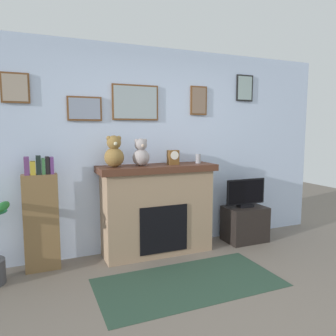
# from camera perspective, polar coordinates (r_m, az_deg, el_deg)

# --- Properties ---
(ground_plane) EXTENTS (12.00, 12.00, 0.00)m
(ground_plane) POSITION_cam_1_polar(r_m,az_deg,el_deg) (2.93, 12.54, -25.61)
(ground_plane) COLOR #6E6359
(back_wall) EXTENTS (5.20, 0.15, 2.60)m
(back_wall) POSITION_cam_1_polar(r_m,az_deg,el_deg) (4.26, -2.79, 3.36)
(back_wall) COLOR silver
(back_wall) RESTS_ON ground_plane
(fireplace) EXTENTS (1.47, 0.50, 1.13)m
(fireplace) POSITION_cam_1_polar(r_m,az_deg,el_deg) (4.10, -1.92, -7.22)
(fireplace) COLOR #997C60
(fireplace) RESTS_ON ground_plane
(bookshelf) EXTENTS (0.37, 0.16, 1.28)m
(bookshelf) POSITION_cam_1_polar(r_m,az_deg,el_deg) (3.86, -21.53, -8.14)
(bookshelf) COLOR brown
(bookshelf) RESTS_ON ground_plane
(tv_stand) EXTENTS (0.57, 0.40, 0.49)m
(tv_stand) POSITION_cam_1_polar(r_m,az_deg,el_deg) (4.72, 13.43, -9.59)
(tv_stand) COLOR black
(tv_stand) RESTS_ON ground_plane
(television) EXTENTS (0.61, 0.14, 0.39)m
(television) POSITION_cam_1_polar(r_m,az_deg,el_deg) (4.62, 13.58, -4.41)
(television) COLOR black
(television) RESTS_ON tv_stand
(area_rug) EXTENTS (1.88, 0.94, 0.01)m
(area_rug) POSITION_cam_1_polar(r_m,az_deg,el_deg) (3.52, 3.71, -19.52)
(area_rug) COLOR #284132
(area_rug) RESTS_ON ground_plane
(candle_jar) EXTENTS (0.07, 0.07, 0.12)m
(candle_jar) POSITION_cam_1_polar(r_m,az_deg,el_deg) (4.21, 5.34, 1.65)
(candle_jar) COLOR gray
(candle_jar) RESTS_ON fireplace
(mantel_clock) EXTENTS (0.13, 0.10, 0.18)m
(mantel_clock) POSITION_cam_1_polar(r_m,az_deg,el_deg) (4.05, 0.91, 1.91)
(mantel_clock) COLOR brown
(mantel_clock) RESTS_ON fireplace
(teddy_bear_tan) EXTENTS (0.23, 0.23, 0.37)m
(teddy_bear_tan) POSITION_cam_1_polar(r_m,az_deg,el_deg) (3.81, -9.51, 2.64)
(teddy_bear_tan) COLOR olive
(teddy_bear_tan) RESTS_ON fireplace
(teddy_bear_cream) EXTENTS (0.21, 0.21, 0.33)m
(teddy_bear_cream) POSITION_cam_1_polar(r_m,az_deg,el_deg) (3.90, -4.81, 2.56)
(teddy_bear_cream) COLOR #9C9292
(teddy_bear_cream) RESTS_ON fireplace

